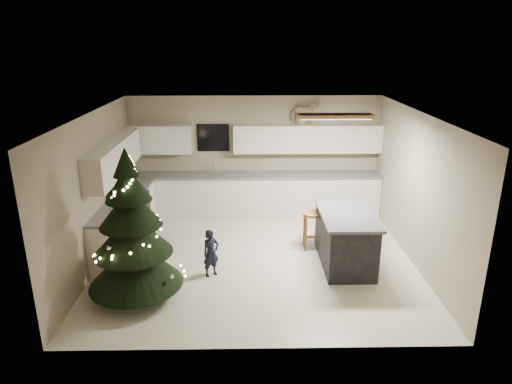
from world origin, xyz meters
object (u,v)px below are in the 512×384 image
at_px(bar_stool, 313,221).
at_px(christmas_tree, 133,238).
at_px(toddler, 211,253).
at_px(island, 345,237).
at_px(rocking_horse, 305,112).

relative_size(bar_stool, christmas_tree, 0.31).
height_order(bar_stool, toddler, toddler).
bearing_deg(island, toddler, -169.26).
relative_size(island, toddler, 2.10).
height_order(island, christmas_tree, christmas_tree).
bearing_deg(rocking_horse, bar_stool, -176.79).
bearing_deg(christmas_tree, toddler, 29.59).
bearing_deg(christmas_tree, rocking_horse, 50.34).
xyz_separation_m(island, bar_stool, (-0.49, 0.57, 0.06)).
distance_m(island, christmas_tree, 3.58).
bearing_deg(christmas_tree, island, 17.29).
height_order(bar_stool, christmas_tree, christmas_tree).
relative_size(island, christmas_tree, 0.73).
relative_size(bar_stool, toddler, 0.89).
relative_size(christmas_tree, rocking_horse, 3.87).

